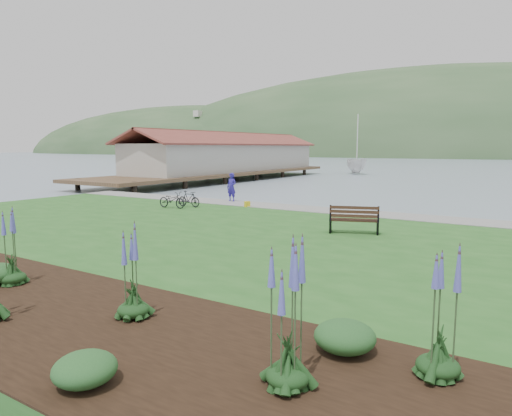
{
  "coord_description": "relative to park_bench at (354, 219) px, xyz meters",
  "views": [
    {
      "loc": [
        10.63,
        -15.03,
        3.69
      ],
      "look_at": [
        1.08,
        0.08,
        1.3
      ],
      "focal_mm": 32.0,
      "sensor_mm": 36.0,
      "label": 1
    }
  ],
  "objects": [
    {
      "name": "person",
      "position": [
        -9.98,
        6.01,
        0.46
      ],
      "size": [
        0.77,
        0.54,
        2.05
      ],
      "primitive_type": "imported",
      "rotation": [
        0.0,
        0.0,
        -0.04
      ],
      "color": "#2B2096",
      "rests_on": "lawn"
    },
    {
      "name": "lawn",
      "position": [
        -4.62,
        -3.49,
        -0.76
      ],
      "size": [
        34.0,
        20.0,
        0.4
      ],
      "primitive_type": "cube",
      "color": "#24591F",
      "rests_on": "ground"
    },
    {
      "name": "pannier",
      "position": [
        -7.79,
        4.4,
        -0.41
      ],
      "size": [
        0.29,
        0.34,
        0.31
      ],
      "primitive_type": "cube",
      "rotation": [
        0.0,
        0.0,
        -0.4
      ],
      "color": "yellow",
      "rests_on": "lawn"
    },
    {
      "name": "bicycle_a",
      "position": [
        -10.99,
        1.82,
        -0.11
      ],
      "size": [
        0.68,
        1.75,
        0.9
      ],
      "primitive_type": "imported",
      "rotation": [
        0.0,
        0.0,
        1.62
      ],
      "color": "black",
      "rests_on": "lawn"
    },
    {
      "name": "sailboat",
      "position": [
        -15.95,
        44.22,
        -0.96
      ],
      "size": [
        13.77,
        13.82,
        25.96
      ],
      "primitive_type": "imported",
      "rotation": [
        0.0,
        0.0,
        0.59
      ],
      "color": "silver",
      "rests_on": "ground"
    },
    {
      "name": "garden_bed",
      "position": [
        -1.62,
        -11.29,
        -0.54
      ],
      "size": [
        24.0,
        4.4,
        0.04
      ],
      "primitive_type": "cube",
      "color": "black",
      "rests_on": "lawn"
    },
    {
      "name": "echium_4",
      "position": [
        -4.56,
        -10.7,
        0.38
      ],
      "size": [
        0.62,
        0.62,
        2.21
      ],
      "color": "#133413",
      "rests_on": "garden_bed"
    },
    {
      "name": "shoreline_path",
      "position": [
        -4.62,
        5.41,
        -0.55
      ],
      "size": [
        34.0,
        2.2,
        0.03
      ],
      "primitive_type": "cube",
      "color": "gray",
      "rests_on": "lawn"
    },
    {
      "name": "shrub_1",
      "position": [
        0.86,
        -12.78,
        -0.3
      ],
      "size": [
        0.88,
        0.88,
        0.44
      ],
      "primitive_type": "ellipsoid",
      "color": "#1E4C21",
      "rests_on": "garden_bed"
    },
    {
      "name": "park_bench",
      "position": [
        0.0,
        0.0,
        0.0
      ],
      "size": [
        1.97,
        1.32,
        1.13
      ],
      "rotation": [
        0.0,
        0.0,
        0.35
      ],
      "color": "black",
      "rests_on": "lawn"
    },
    {
      "name": "shrub_2",
      "position": [
        3.51,
        -9.89,
        -0.28
      ],
      "size": [
        0.99,
        0.99,
        0.5
      ],
      "primitive_type": "ellipsoid",
      "color": "#1E4C21",
      "rests_on": "garden_bed"
    },
    {
      "name": "ground",
      "position": [
        -4.62,
        -1.49,
        -0.96
      ],
      "size": [
        600.0,
        600.0,
        0.0
      ],
      "primitive_type": "plane",
      "color": "gray",
      "rests_on": "ground"
    },
    {
      "name": "echium_2",
      "position": [
        3.26,
        -11.34,
        0.43
      ],
      "size": [
        0.62,
        0.62,
        2.21
      ],
      "color": "#133413",
      "rests_on": "garden_bed"
    },
    {
      "name": "bicycle_b",
      "position": [
        -10.53,
        2.68,
        -0.12
      ],
      "size": [
        0.45,
        1.48,
        0.89
      ],
      "primitive_type": "imported",
      "rotation": [
        0.0,
        0.0,
        1.59
      ],
      "color": "black",
      "rests_on": "lawn"
    },
    {
      "name": "pier_pavilion",
      "position": [
        -24.62,
        26.03,
        1.68
      ],
      "size": [
        8.0,
        36.0,
        5.4
      ],
      "color": "#4C3826",
      "rests_on": "ground"
    },
    {
      "name": "echium_3",
      "position": [
        4.93,
        -9.94,
        0.39
      ],
      "size": [
        0.62,
        0.62,
        2.38
      ],
      "color": "#133413",
      "rests_on": "garden_bed"
    },
    {
      "name": "echium_1",
      "position": [
        -0.48,
        -10.66,
        0.22
      ],
      "size": [
        0.62,
        0.62,
        2.0
      ],
      "color": "#133413",
      "rests_on": "garden_bed"
    }
  ]
}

